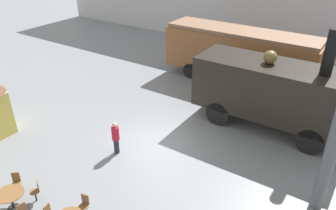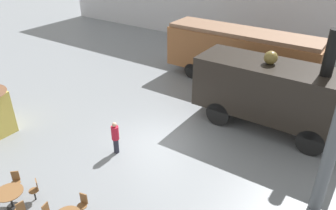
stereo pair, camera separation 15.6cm
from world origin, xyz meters
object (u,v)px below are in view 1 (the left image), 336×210
cafe_table_near (10,196)px  visitor_person (116,137)px  passenger_coach_wooden (240,52)px  cafe_chair_0 (22,210)px  steam_locomotive (273,90)px

cafe_table_near → visitor_person: visitor_person is taller
passenger_coach_wooden → visitor_person: passenger_coach_wooden is taller
cafe_table_near → cafe_chair_0: (0.86, -0.16, -0.08)m
cafe_chair_0 → passenger_coach_wooden: bearing=-85.3°
passenger_coach_wooden → visitor_person: 10.46m
steam_locomotive → cafe_chair_0: bearing=-115.4°
passenger_coach_wooden → cafe_chair_0: size_ratio=11.11×
cafe_table_near → cafe_chair_0: cafe_chair_0 is taller
steam_locomotive → visitor_person: size_ratio=4.78×
passenger_coach_wooden → visitor_person: bearing=-98.2°
cafe_table_near → visitor_person: (0.92, 4.63, 0.26)m
passenger_coach_wooden → cafe_table_near: (-2.41, -14.91, -1.46)m
passenger_coach_wooden → cafe_table_near: size_ratio=9.71×
steam_locomotive → visitor_person: 7.84m
passenger_coach_wooden → cafe_chair_0: bearing=-95.9°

